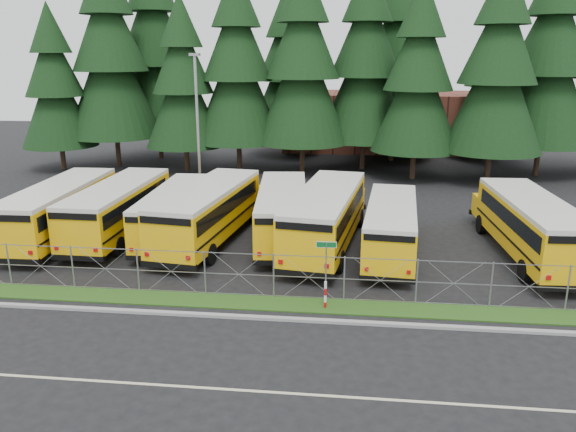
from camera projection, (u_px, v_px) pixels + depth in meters
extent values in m
plane|color=black|center=(299.00, 289.00, 25.03)|extent=(120.00, 120.00, 0.00)
cube|color=gray|center=(292.00, 319.00, 22.06)|extent=(50.00, 0.25, 0.12)
cube|color=#254915|center=(295.00, 305.00, 23.40)|extent=(50.00, 1.40, 0.06)
cube|color=beige|center=(275.00, 392.00, 17.40)|extent=(50.00, 0.12, 0.01)
cube|color=brown|center=(386.00, 121.00, 61.74)|extent=(22.00, 10.00, 6.00)
cylinder|color=gray|center=(326.00, 274.00, 23.03)|extent=(0.06, 0.06, 2.80)
cube|color=#0C5622|center=(326.00, 245.00, 22.67)|extent=(0.80, 0.05, 0.22)
cube|color=white|center=(326.00, 245.00, 22.67)|extent=(0.84, 0.05, 0.26)
cube|color=#0C5622|center=(326.00, 250.00, 22.74)|extent=(0.04, 0.55, 0.18)
cylinder|color=#B20C0C|center=(325.00, 295.00, 22.96)|extent=(0.11, 0.11, 1.20)
cylinder|color=gray|center=(198.00, 132.00, 37.97)|extent=(0.20, 0.20, 10.00)
cube|color=gray|center=(195.00, 54.00, 36.56)|extent=(0.70, 0.35, 0.18)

